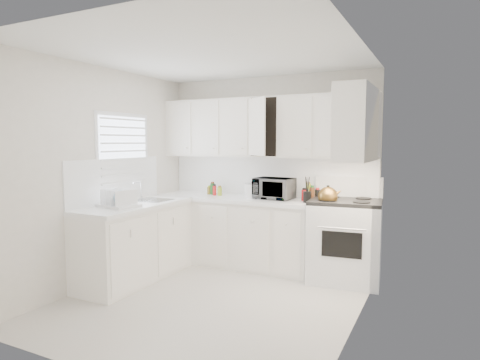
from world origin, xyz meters
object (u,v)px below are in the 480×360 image
Objects in this scene: microwave at (274,186)px; rice_cooker at (252,190)px; tea_kettle at (328,195)px; utensil_crock at (307,189)px; stove at (345,229)px; dish_rack at (118,197)px.

microwave is 0.31m from rice_cooker.
microwave is 2.26× the size of rice_cooker.
rice_cooker is (-1.09, 0.22, -0.01)m from tea_kettle.
microwave is 0.52m from utensil_crock.
tea_kettle is at bearing -144.37° from stove.
stove reaches higher than utensil_crock.
stove is at bearing 17.44° from tea_kettle.
utensil_crock is at bearing -11.80° from microwave.
rice_cooker is 0.50× the size of dish_rack.
utensil_crock is at bearing -27.95° from rice_cooker.
microwave is at bearing 169.03° from stove.
tea_kettle is 0.31m from utensil_crock.
tea_kettle is 1.31× the size of rice_cooker.
dish_rack is at bearing -155.85° from stove.
stove reaches higher than tea_kettle.
stove is 2.91× the size of dish_rack.
stove is 1.08m from microwave.
utensil_crock is at bearing 135.29° from tea_kettle.
microwave is (-0.97, 0.08, 0.48)m from stove.
stove is 0.67m from utensil_crock.
microwave is 1.99m from dish_rack.
utensil_crock reaches higher than dish_rack.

